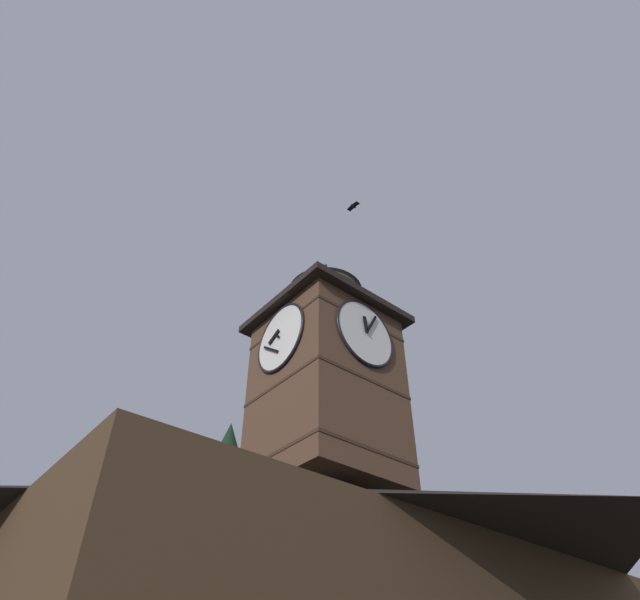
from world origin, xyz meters
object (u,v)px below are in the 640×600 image
(clock_tower, at_px, (326,376))
(flying_bird_high, at_px, (353,206))
(pine_tree_aside, at_px, (376,582))
(moon, at_px, (303,545))

(clock_tower, relative_size, flying_bird_high, 14.58)
(pine_tree_aside, bearing_deg, clock_tower, 37.06)
(pine_tree_aside, relative_size, flying_bird_high, 28.22)
(clock_tower, xyz_separation_m, flying_bird_high, (-1.27, 0.47, 9.06))
(flying_bird_high, bearing_deg, clock_tower, -20.39)
(clock_tower, height_order, flying_bird_high, flying_bird_high)
(pine_tree_aside, height_order, flying_bird_high, flying_bird_high)
(moon, height_order, flying_bird_high, flying_bird_high)
(moon, relative_size, flying_bird_high, 2.83)
(clock_tower, relative_size, pine_tree_aside, 0.52)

